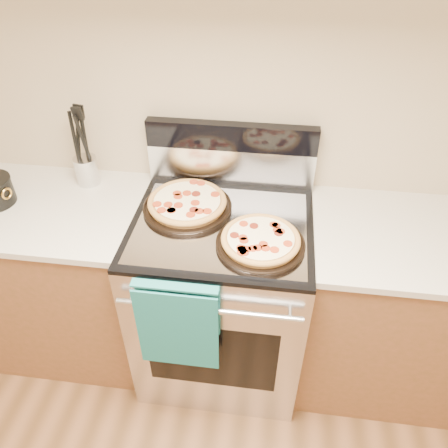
# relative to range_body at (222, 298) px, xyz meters

# --- Properties ---
(wall_back) EXTENTS (4.00, 0.00, 4.00)m
(wall_back) POSITION_rel_range_body_xyz_m (0.00, 0.35, 0.90)
(wall_back) COLOR #C0AB8A
(wall_back) RESTS_ON ground
(range_body) EXTENTS (0.76, 0.68, 0.90)m
(range_body) POSITION_rel_range_body_xyz_m (0.00, 0.00, 0.00)
(range_body) COLOR #B7B7BC
(range_body) RESTS_ON ground
(oven_window) EXTENTS (0.56, 0.01, 0.40)m
(oven_window) POSITION_rel_range_body_xyz_m (0.00, -0.34, 0.00)
(oven_window) COLOR black
(oven_window) RESTS_ON range_body
(cooktop) EXTENTS (0.76, 0.68, 0.02)m
(cooktop) POSITION_rel_range_body_xyz_m (0.00, 0.00, 0.46)
(cooktop) COLOR black
(cooktop) RESTS_ON range_body
(backsplash_lower) EXTENTS (0.76, 0.06, 0.18)m
(backsplash_lower) POSITION_rel_range_body_xyz_m (0.00, 0.31, 0.56)
(backsplash_lower) COLOR silver
(backsplash_lower) RESTS_ON cooktop
(backsplash_upper) EXTENTS (0.76, 0.06, 0.12)m
(backsplash_upper) POSITION_rel_range_body_xyz_m (0.00, 0.31, 0.71)
(backsplash_upper) COLOR black
(backsplash_upper) RESTS_ON backsplash_lower
(oven_handle) EXTENTS (0.70, 0.03, 0.03)m
(oven_handle) POSITION_rel_range_body_xyz_m (0.00, -0.38, 0.35)
(oven_handle) COLOR silver
(oven_handle) RESTS_ON range_body
(dish_towel) EXTENTS (0.32, 0.05, 0.42)m
(dish_towel) POSITION_rel_range_body_xyz_m (-0.12, -0.38, 0.25)
(dish_towel) COLOR #185F7A
(dish_towel) RESTS_ON oven_handle
(foil_sheet) EXTENTS (0.70, 0.55, 0.01)m
(foil_sheet) POSITION_rel_range_body_xyz_m (0.00, -0.03, 0.47)
(foil_sheet) COLOR gray
(foil_sheet) RESTS_ON cooktop
(cabinet_left) EXTENTS (1.00, 0.62, 0.88)m
(cabinet_left) POSITION_rel_range_body_xyz_m (-0.88, 0.03, -0.01)
(cabinet_left) COLOR brown
(cabinet_left) RESTS_ON ground
(countertop_left) EXTENTS (1.02, 0.64, 0.03)m
(countertop_left) POSITION_rel_range_body_xyz_m (-0.88, 0.03, 0.45)
(countertop_left) COLOR #B8B1A5
(countertop_left) RESTS_ON cabinet_left
(cabinet_right) EXTENTS (1.00, 0.62, 0.88)m
(cabinet_right) POSITION_rel_range_body_xyz_m (0.88, 0.03, -0.01)
(cabinet_right) COLOR brown
(cabinet_right) RESTS_ON ground
(countertop_right) EXTENTS (1.02, 0.64, 0.03)m
(countertop_right) POSITION_rel_range_body_xyz_m (0.88, 0.03, 0.45)
(countertop_right) COLOR #B8B1A5
(countertop_right) RESTS_ON cabinet_right
(pepperoni_pizza_back) EXTENTS (0.44, 0.44, 0.05)m
(pepperoni_pizza_back) POSITION_rel_range_body_xyz_m (-0.16, 0.07, 0.50)
(pepperoni_pizza_back) COLOR #AC6E34
(pepperoni_pizza_back) RESTS_ON foil_sheet
(pepperoni_pizza_front) EXTENTS (0.36, 0.36, 0.05)m
(pepperoni_pizza_front) POSITION_rel_range_body_xyz_m (0.17, -0.13, 0.50)
(pepperoni_pizza_front) COLOR #AC6E34
(pepperoni_pizza_front) RESTS_ON foil_sheet
(utensil_crock) EXTENTS (0.12, 0.12, 0.13)m
(utensil_crock) POSITION_rel_range_body_xyz_m (-0.67, 0.23, 0.53)
(utensil_crock) COLOR silver
(utensil_crock) RESTS_ON countertop_left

